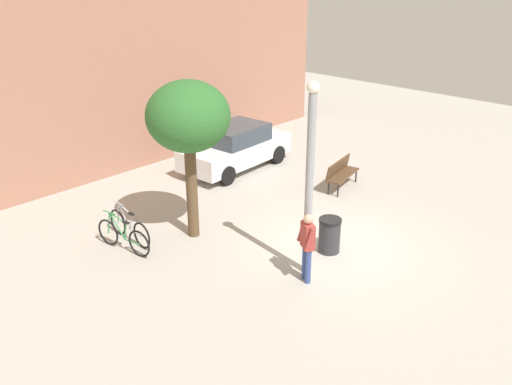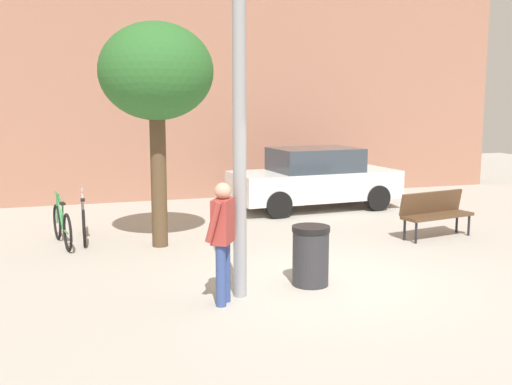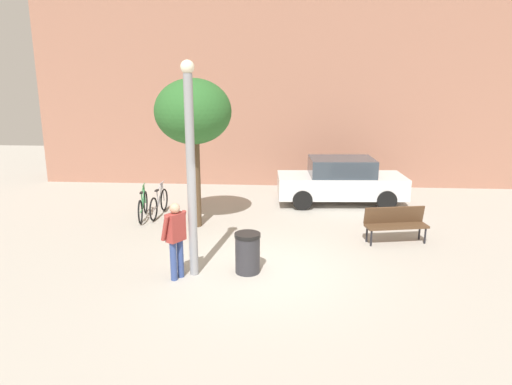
{
  "view_description": "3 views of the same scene",
  "coord_description": "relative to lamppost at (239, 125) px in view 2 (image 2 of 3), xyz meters",
  "views": [
    {
      "loc": [
        -10.44,
        -7.16,
        6.83
      ],
      "look_at": [
        -0.53,
        2.16,
        1.0
      ],
      "focal_mm": 38.49,
      "sensor_mm": 36.0,
      "label": 1
    },
    {
      "loc": [
        -3.82,
        -8.39,
        2.76
      ],
      "look_at": [
        -0.29,
        2.59,
        1.0
      ],
      "focal_mm": 43.06,
      "sensor_mm": 36.0,
      "label": 2
    },
    {
      "loc": [
        0.56,
        -9.74,
        4.22
      ],
      "look_at": [
        -0.28,
        2.02,
        1.27
      ],
      "focal_mm": 32.94,
      "sensor_mm": 36.0,
      "label": 3
    }
  ],
  "objects": [
    {
      "name": "building_facade",
      "position": [
        1.47,
        9.64,
        2.46
      ],
      "size": [
        18.52,
        2.0,
        9.76
      ],
      "primitive_type": "cube",
      "color": "#9E6B56",
      "rests_on": "ground_plane"
    },
    {
      "name": "trash_bin",
      "position": [
        1.15,
        0.18,
        -1.97
      ],
      "size": [
        0.57,
        0.57,
        0.9
      ],
      "color": "#2D2D33",
      "rests_on": "ground_plane"
    },
    {
      "name": "bicycle_silver",
      "position": [
        -1.96,
        4.31,
        -2.04
      ],
      "size": [
        0.09,
        1.81,
        0.97
      ],
      "color": "black",
      "rests_on": "ground_plane"
    },
    {
      "name": "bicycle_green",
      "position": [
        -2.37,
        3.99,
        -2.04
      ],
      "size": [
        0.35,
        1.79,
        0.97
      ],
      "color": "black",
      "rests_on": "ground_plane"
    },
    {
      "name": "ground_plane",
      "position": [
        1.47,
        0.34,
        -2.42
      ],
      "size": [
        36.0,
        36.0,
        0.0
      ],
      "primitive_type": "plane",
      "color": "#A8A399"
    },
    {
      "name": "lamppost",
      "position": [
        0.0,
        0.0,
        0.0
      ],
      "size": [
        0.28,
        0.28,
        4.52
      ],
      "color": "gray",
      "rests_on": "ground_plane"
    },
    {
      "name": "park_bench",
      "position": [
        4.79,
        2.4,
        -1.87
      ],
      "size": [
        1.66,
        0.77,
        0.92
      ],
      "color": "#513823",
      "rests_on": "ground_plane"
    },
    {
      "name": "plaza_tree",
      "position": [
        -0.6,
        3.34,
        0.79
      ],
      "size": [
        2.1,
        2.1,
        4.16
      ],
      "color": "brown",
      "rests_on": "ground_plane"
    },
    {
      "name": "person_by_lamppost",
      "position": [
        -0.32,
        -0.25,
        -1.45
      ],
      "size": [
        0.51,
        0.62,
        1.67
      ],
      "color": "#334784",
      "rests_on": "ground_plane"
    },
    {
      "name": "parked_car_white",
      "position": [
        3.77,
        6.13,
        -1.65
      ],
      "size": [
        4.3,
        2.03,
        1.55
      ],
      "color": "silver",
      "rests_on": "ground_plane"
    }
  ]
}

